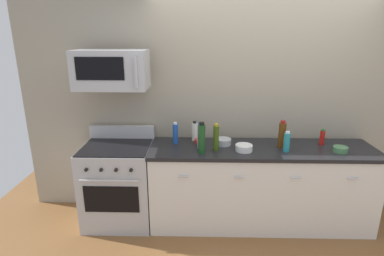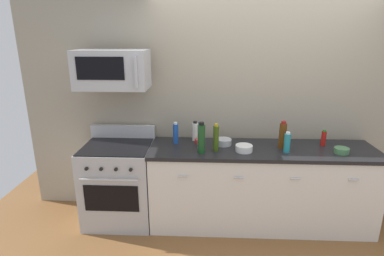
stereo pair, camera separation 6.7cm
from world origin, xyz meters
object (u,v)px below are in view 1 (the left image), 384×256
Objects in this scene: bottle_dish_soap at (287,142)px; bottle_water_clear at (200,136)px; range_oven at (119,183)px; bowl_green_glaze at (340,149)px; microwave at (112,70)px; bottle_olive_oil at (216,138)px; bowl_steel_prep at (223,141)px; bowl_red_small at (199,141)px; bottle_soda_blue at (175,133)px; bottle_hot_sauce_red at (322,137)px; bottle_vinegar_white at (195,131)px; bottle_wine_amber at (282,135)px; bottle_wine_green at (202,138)px; bowl_white_ceramic at (244,148)px.

bottle_dish_soap is 0.76× the size of bottle_water_clear.
range_oven reaches higher than bowl_green_glaze.
bottle_olive_oil is (1.09, -0.14, -0.69)m from microwave.
bowl_steel_prep is 1.74× the size of bowl_red_small.
bottle_water_clear is at bearing -84.60° from bowl_red_small.
bottle_soda_blue is 2.40× the size of bowl_red_small.
bottle_hot_sauce_red is 1.42m from bottle_vinegar_white.
bottle_dish_soap is (-0.45, -0.21, 0.02)m from bottle_hot_sauce_red.
bottle_wine_amber is at bearing -6.56° from bowl_steel_prep.
bottle_olive_oil is 0.72m from bottle_wine_amber.
bottle_soda_blue is at bearing 136.30° from bottle_wine_green.
microwave is 2.52m from bowl_green_glaze.
bottle_water_clear is 0.48m from bowl_white_ceramic.
bottle_soda_blue is 1.16m from bottle_wine_amber.
microwave is at bearing 175.42° from bottle_dish_soap.
microwave is at bearing -174.75° from bowl_red_small.
bowl_steel_prep is 0.27m from bowl_red_small.
bowl_white_ceramic is 1.74× the size of bowl_red_small.
bottle_dish_soap is at bearing -0.31° from bottle_olive_oil.
bottle_olive_oil reaches higher than bowl_steel_prep.
bowl_steel_prep is at bearing 163.80° from bottle_dish_soap.
bottle_wine_amber is 0.45m from bowl_white_ceramic.
bottle_wine_amber is at bearing 11.87° from bottle_wine_green.
microwave is 2.47× the size of bottle_wine_amber.
bottle_olive_oil is at bearing -171.04° from bottle_wine_amber.
bottle_wine_amber is at bearing -12.28° from bottle_vinegar_white.
bowl_green_glaze is at bearing -62.91° from bottle_hot_sauce_red.
range_oven is 2.44m from bowl_green_glaze.
bowl_white_ceramic is (0.45, 0.07, -0.12)m from bottle_wine_green.
bottle_dish_soap is at bearing -3.18° from range_oven.
bottle_soda_blue is 0.54m from bowl_steel_prep.
bottle_hot_sauce_red is 1.10m from bowl_steel_prep.
bottle_wine_green is at bearing -175.81° from bottle_dish_soap.
bottle_soda_blue reaches higher than bowl_white_ceramic.
bottle_water_clear reaches higher than bowl_green_glaze.
bottle_hot_sauce_red is 0.49m from bottle_wine_amber.
bottle_wine_green reaches higher than bottle_dish_soap.
bottle_dish_soap is at bearing -4.82° from bottle_water_clear.
range_oven is 1.28m from microwave.
bowl_green_glaze is (0.59, -0.12, -0.11)m from bottle_wine_amber.
microwave is at bearing 89.71° from range_oven.
bowl_white_ceramic is (0.53, -0.32, -0.07)m from bottle_vinegar_white.
bottle_wine_amber is 2.92× the size of bowl_red_small.
bottle_wine_amber is at bearing -7.22° from bowl_red_small.
bottle_dish_soap is 1.48× the size of bowl_green_glaze.
bottle_olive_oil is 0.98× the size of bottle_wine_amber.
bowl_steel_prep is at bearing -8.74° from bowl_red_small.
microwave is 2.52× the size of bottle_olive_oil.
bottle_hot_sauce_red is at bearing 2.84° from range_oven.
bottle_soda_blue is 0.82× the size of bottle_wine_amber.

